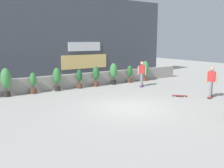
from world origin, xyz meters
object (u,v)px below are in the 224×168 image
object	(u,v)px
potted_plant_2	(33,82)
potted_plant_3	(57,78)
potted_plant_6	(114,72)
potted_plant_5	(96,75)
potted_plant_4	(79,78)
skater_mid_plaza	(142,73)
potted_plant_7	(130,73)
potted_plant_8	(145,69)
skateboard_near_camera	(179,96)
skater_by_wall_right	(211,81)
potted_plant_1	(6,80)

from	to	relation	value
potted_plant_2	potted_plant_3	size ratio (longest dim) A/B	0.86
potted_plant_6	potted_plant_5	bearing A→B (deg)	-180.00
potted_plant_4	skater_mid_plaza	size ratio (longest dim) A/B	0.73
potted_plant_7	potted_plant_8	world-z (taller)	potted_plant_8
potted_plant_3	potted_plant_4	bearing A→B (deg)	0.00
potted_plant_2	potted_plant_6	xyz separation A→B (m)	(5.65, 0.00, 0.21)
potted_plant_5	potted_plant_2	bearing A→B (deg)	180.00
skater_mid_plaza	skateboard_near_camera	size ratio (longest dim) A/B	2.39
potted_plant_4	potted_plant_6	distance (m)	2.67
potted_plant_4	skater_by_wall_right	world-z (taller)	skater_by_wall_right
potted_plant_5	skater_by_wall_right	bearing A→B (deg)	-60.16
potted_plant_8	skater_by_wall_right	xyz separation A→B (m)	(-0.70, -6.33, 0.04)
potted_plant_2	potted_plant_3	distance (m)	1.48
potted_plant_2	skateboard_near_camera	xyz separation A→B (m)	(6.60, -5.26, -0.62)
potted_plant_1	skater_by_wall_right	xyz separation A→B (m)	(9.33, -6.33, -0.00)
skater_mid_plaza	skater_by_wall_right	bearing A→B (deg)	-77.55
skateboard_near_camera	potted_plant_8	bearing A→B (deg)	69.56
potted_plant_3	potted_plant_4	distance (m)	1.53
potted_plant_7	potted_plant_4	bearing A→B (deg)	180.00
potted_plant_5	potted_plant_7	bearing A→B (deg)	0.00
potted_plant_2	potted_plant_6	world-z (taller)	potted_plant_6
skater_by_wall_right	potted_plant_1	bearing A→B (deg)	145.86
potted_plant_1	potted_plant_3	world-z (taller)	potted_plant_1
potted_plant_6	skater_mid_plaza	distance (m)	2.06
potted_plant_3	potted_plant_8	bearing A→B (deg)	-0.00
potted_plant_2	potted_plant_8	size ratio (longest dim) A/B	0.81
potted_plant_7	skater_by_wall_right	distance (m)	6.38
potted_plant_2	potted_plant_8	distance (m)	8.56
potted_plant_5	potted_plant_6	xyz separation A→B (m)	(1.42, 0.00, 0.10)
potted_plant_1	potted_plant_4	bearing A→B (deg)	0.00
potted_plant_6	potted_plant_7	distance (m)	1.44
potted_plant_7	skater_by_wall_right	size ratio (longest dim) A/B	0.75
potted_plant_6	skater_by_wall_right	world-z (taller)	skater_by_wall_right
potted_plant_8	skateboard_near_camera	xyz separation A→B (m)	(-1.96, -5.26, -0.84)
potted_plant_4	skater_mid_plaza	world-z (taller)	skater_mid_plaza
skateboard_near_camera	skater_by_wall_right	bearing A→B (deg)	-40.38
potted_plant_4	skater_mid_plaza	bearing A→B (deg)	-23.63
potted_plant_7	skater_mid_plaza	size ratio (longest dim) A/B	0.75
potted_plant_3	potted_plant_7	bearing A→B (deg)	0.00
potted_plant_1	potted_plant_8	bearing A→B (deg)	-0.00
potted_plant_4	potted_plant_5	distance (m)	1.24
potted_plant_4	potted_plant_7	size ratio (longest dim) A/B	0.97
potted_plant_5	potted_plant_8	distance (m)	4.34
potted_plant_3	potted_plant_6	world-z (taller)	potted_plant_6
potted_plant_1	potted_plant_8	distance (m)	10.03
potted_plant_3	potted_plant_7	distance (m)	5.61
skateboard_near_camera	potted_plant_5	bearing A→B (deg)	114.30
skater_mid_plaza	potted_plant_4	bearing A→B (deg)	156.37
skater_by_wall_right	skateboard_near_camera	world-z (taller)	skater_by_wall_right
potted_plant_2	potted_plant_6	distance (m)	5.65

